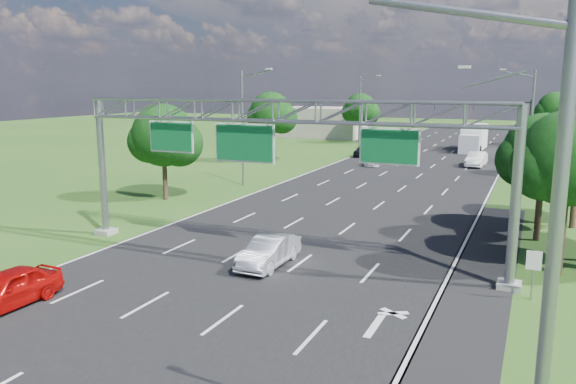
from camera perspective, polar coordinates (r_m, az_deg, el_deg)
The scene contains 21 objects.
ground at distance 45.72m, azimuth 8.19°, elevation -0.35°, with size 220.00×220.00×0.00m, color #294F17.
road at distance 45.72m, azimuth 8.19°, elevation -0.35°, with size 18.00×180.00×0.02m, color black.
road_flare at distance 28.63m, azimuth 19.11°, elevation -7.60°, with size 3.00×30.00×0.02m, color black.
sign_gantry at distance 27.91m, azimuth -1.11°, elevation 6.99°, with size 23.50×1.00×9.56m.
regulatory_sign at distance 25.23m, azimuth 23.68°, elevation -6.80°, with size 0.60×0.08×2.10m.
traffic_signal at distance 78.42m, azimuth 20.82°, elevation 7.48°, with size 12.21×0.24×7.00m.
streetlight_l_near at distance 49.27m, azimuth -4.46°, elevation 7.07°, with size 2.97×0.22×10.16m.
streetlight_l_far at distance 81.71m, azimuth 7.46°, elevation 8.48°, with size 2.97×0.22×10.16m.
streetlight_r_mid at distance 53.30m, azimuth 23.26°, elevation 6.52°, with size 2.97×0.22×10.16m.
streetlight_r_near at distance 8.78m, azimuth 23.59°, elevation -11.22°, with size 2.97×0.22×10.16m.
tree_verge_la at distance 44.04m, azimuth -12.44°, elevation 5.34°, with size 5.76×4.80×7.40m.
tree_verge_lb at distance 64.75m, azimuth -1.68°, elevation 7.83°, with size 5.76×4.80×8.06m.
tree_verge_lc at distance 87.02m, azimuth 7.38°, elevation 8.21°, with size 5.76×4.80×7.62m.
tree_verge_re at distance 91.32m, azimuth 25.50°, elevation 7.52°, with size 5.76×4.80×7.84m.
building_left at distance 97.59m, azimuth 3.57°, elevation 7.09°, with size 14.00×10.00×5.00m, color gray.
red_coupe at distance 25.28m, azimuth -26.63°, elevation -8.78°, with size 1.81×4.50×1.53m, color #BC0A08.
silver_sedan at distance 27.64m, azimuth -1.96°, elevation -6.05°, with size 1.56×4.48×1.47m, color silver.
car_queue_a at distance 63.05m, azimuth 8.67°, elevation 3.24°, with size 1.68×4.12×1.20m, color silver.
car_queue_c at distance 70.85m, azimuth 7.80°, elevation 4.24°, with size 1.87×4.64×1.58m, color black.
car_queue_d at distance 64.78m, azimuth 18.59°, elevation 3.18°, with size 1.69×4.85×1.60m, color white.
box_truck at distance 80.31m, azimuth 18.31°, elevation 5.19°, with size 2.97×9.29×3.48m.
Camera 1 is at (12.19, -13.20, 8.73)m, focal length 35.00 mm.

